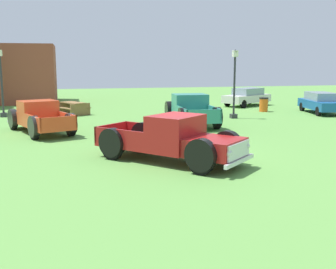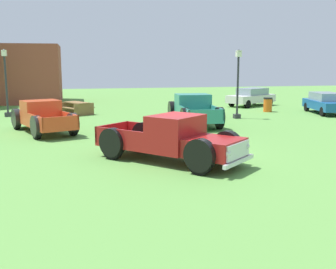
% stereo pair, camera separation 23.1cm
% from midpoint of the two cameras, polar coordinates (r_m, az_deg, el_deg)
% --- Properties ---
extents(ground_plane, '(80.00, 80.00, 0.00)m').
position_cam_midpoint_polar(ground_plane, '(14.65, 2.65, -2.87)').
color(ground_plane, '#5B9342').
extents(pickup_truck_foreground, '(4.76, 4.97, 1.56)m').
position_cam_midpoint_polar(pickup_truck_foreground, '(13.40, 1.78, -0.81)').
color(pickup_truck_foreground, maroon).
rests_on(pickup_truck_foreground, ground_plane).
extents(pickup_truck_behind_left, '(2.22, 5.27, 1.59)m').
position_cam_midpoint_polar(pickup_truck_behind_left, '(22.22, 3.67, 3.43)').
color(pickup_truck_behind_left, '#2D8475').
rests_on(pickup_truck_behind_left, ground_plane).
extents(pickup_truck_behind_right, '(3.40, 5.14, 1.48)m').
position_cam_midpoint_polar(pickup_truck_behind_right, '(20.49, -16.74, 2.36)').
color(pickup_truck_behind_right, '#D14723').
rests_on(pickup_truck_behind_right, ground_plane).
extents(sedan_distant_a, '(2.35, 4.25, 1.34)m').
position_cam_midpoint_polar(sedan_distant_a, '(28.56, 21.05, 4.10)').
color(sedan_distant_a, '#195699').
rests_on(sedan_distant_a, ground_plane).
extents(sedan_distant_b, '(4.32, 3.40, 1.34)m').
position_cam_midpoint_polar(sedan_distant_b, '(32.09, 11.59, 5.11)').
color(sedan_distant_b, silver).
rests_on(sedan_distant_b, ground_plane).
extents(lamp_post_near, '(0.36, 0.36, 3.99)m').
position_cam_midpoint_polar(lamp_post_near, '(24.59, 9.83, 7.04)').
color(lamp_post_near, '#2D2D33').
rests_on(lamp_post_near, ground_plane).
extents(lamp_post_far, '(0.36, 0.36, 4.04)m').
position_cam_midpoint_polar(lamp_post_far, '(26.81, -21.12, 6.80)').
color(lamp_post_far, '#2D2D33').
rests_on(lamp_post_far, ground_plane).
extents(picnic_table, '(2.20, 2.31, 0.78)m').
position_cam_midpoint_polar(picnic_table, '(26.85, -12.13, 3.76)').
color(picnic_table, olive).
rests_on(picnic_table, ground_plane).
extents(trash_can, '(0.59, 0.59, 0.95)m').
position_cam_midpoint_polar(trash_can, '(28.50, 13.76, 4.01)').
color(trash_can, orange).
rests_on(trash_can, ground_plane).
extents(brick_pavilion, '(6.95, 5.96, 4.68)m').
position_cam_midpoint_polar(brick_pavilion, '(36.67, -19.86, 7.85)').
color(brick_pavilion, brown).
rests_on(brick_pavilion, ground_plane).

